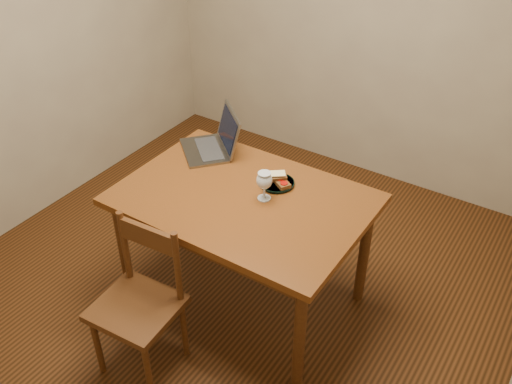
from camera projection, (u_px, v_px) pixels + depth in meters
The scene contains 11 objects.
floor at pixel (238, 280), 3.55m from camera, with size 3.20×3.20×0.02m, color black.
back_wall at pixel (368, 3), 3.90m from camera, with size 3.20×0.02×2.60m, color gray.
left_wall at pixel (20, 26), 3.52m from camera, with size 0.02×3.20×2.60m, color gray.
table at pixel (243, 210), 3.05m from camera, with size 1.30×0.90×0.74m.
chair at pixel (138, 297), 2.79m from camera, with size 0.42×0.40×0.42m.
plate at pixel (277, 183), 3.09m from camera, with size 0.19×0.19×0.02m, color black.
sandwich_cheese at pixel (273, 177), 3.10m from camera, with size 0.09×0.06×0.03m, color #381E0C, non-canonical shape.
sandwich_tomato at pixel (282, 182), 3.05m from camera, with size 0.10×0.06×0.03m, color #381E0C, non-canonical shape.
sandwich_top at pixel (277, 176), 3.06m from camera, with size 0.10×0.06×0.03m, color #381E0C, non-canonical shape.
milk_glass at pixel (264, 186), 2.94m from camera, with size 0.08×0.08×0.16m, color white, non-canonical shape.
laptop at pixel (216, 141), 3.35m from camera, with size 0.45×0.45×0.24m.
Camera 1 is at (1.51, -2.10, 2.49)m, focal length 40.00 mm.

